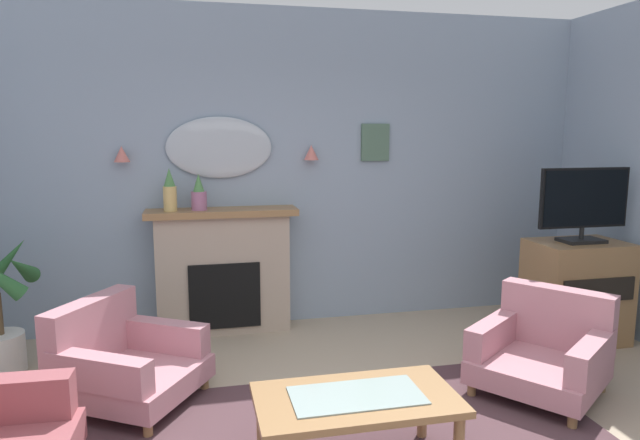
% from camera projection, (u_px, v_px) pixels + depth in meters
% --- Properties ---
extents(wall_back, '(6.94, 0.10, 2.99)m').
position_uv_depth(wall_back, '(286.00, 169.00, 5.40)').
color(wall_back, '#8C9EB2').
rests_on(wall_back, ground).
extents(fireplace, '(1.36, 0.36, 1.16)m').
position_uv_depth(fireplace, '(224.00, 272.00, 5.19)').
color(fireplace, tan).
rests_on(fireplace, ground).
extents(mantel_vase_centre, '(0.12, 0.12, 0.38)m').
position_uv_depth(mantel_vase_centre, '(170.00, 191.00, 4.95)').
color(mantel_vase_centre, tan).
rests_on(mantel_vase_centre, fireplace).
extents(mantel_vase_left, '(0.14, 0.14, 0.33)m').
position_uv_depth(mantel_vase_left, '(199.00, 195.00, 5.01)').
color(mantel_vase_left, '#9E6084').
rests_on(mantel_vase_left, fireplace).
extents(wall_mirror, '(0.96, 0.06, 0.56)m').
position_uv_depth(wall_mirror, '(219.00, 148.00, 5.15)').
color(wall_mirror, '#B2BCC6').
extents(wall_sconce_left, '(0.14, 0.14, 0.14)m').
position_uv_depth(wall_sconce_left, '(122.00, 154.00, 4.93)').
color(wall_sconce_left, '#D17066').
extents(wall_sconce_right, '(0.14, 0.14, 0.14)m').
position_uv_depth(wall_sconce_right, '(311.00, 152.00, 5.29)').
color(wall_sconce_right, '#D17066').
extents(framed_picture, '(0.28, 0.03, 0.36)m').
position_uv_depth(framed_picture, '(375.00, 142.00, 5.48)').
color(framed_picture, '#4C6B56').
extents(coffee_table, '(1.10, 0.60, 0.45)m').
position_uv_depth(coffee_table, '(356.00, 406.00, 3.05)').
color(coffee_table, olive).
rests_on(coffee_table, ground).
extents(armchair_beside_couch, '(1.14, 1.13, 0.71)m').
position_uv_depth(armchair_beside_couch, '(544.00, 349.00, 4.05)').
color(armchair_beside_couch, '#B77A84').
rests_on(armchair_beside_couch, ground).
extents(armchair_near_fireplace, '(1.12, 1.11, 0.71)m').
position_uv_depth(armchair_near_fireplace, '(122.00, 360.00, 3.86)').
color(armchair_near_fireplace, '#B77A84').
rests_on(armchair_near_fireplace, ground).
extents(tv_cabinet, '(0.80, 0.57, 0.90)m').
position_uv_depth(tv_cabinet, '(576.00, 291.00, 4.99)').
color(tv_cabinet, olive).
rests_on(tv_cabinet, ground).
extents(tv_flatscreen, '(0.84, 0.24, 0.65)m').
position_uv_depth(tv_flatscreen, '(584.00, 203.00, 4.85)').
color(tv_flatscreen, black).
rests_on(tv_flatscreen, tv_cabinet).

